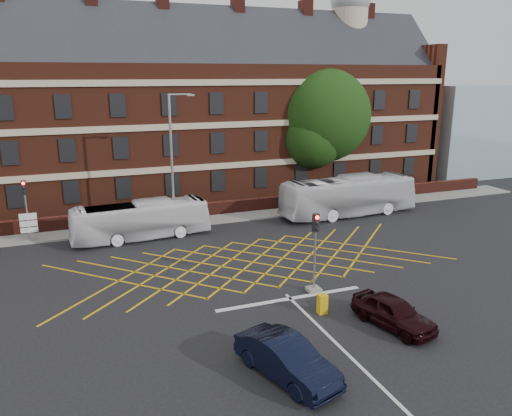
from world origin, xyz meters
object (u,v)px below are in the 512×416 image
object	(u,v)px
street_lamp	(174,186)
direction_signs	(29,224)
deciduous_tree	(323,122)
bus_left	(141,220)
utility_cabinet	(322,304)
bus_right	(349,196)
car_maroon	(393,312)
traffic_light_far	(28,217)
car_navy	(287,359)
traffic_light_near	(315,260)

from	to	relation	value
street_lamp	direction_signs	distance (m)	10.03
deciduous_tree	direction_signs	distance (m)	26.90
bus_left	utility_cabinet	distance (m)	15.98
bus_left	bus_right	size ratio (longest dim) A/B	0.83
deciduous_tree	bus_right	bearing A→B (deg)	-102.14
car_maroon	utility_cabinet	size ratio (longest dim) A/B	4.32
bus_right	traffic_light_far	distance (m)	24.03
car_navy	utility_cabinet	xyz separation A→B (m)	(3.76, 4.16, -0.28)
car_navy	utility_cabinet	distance (m)	5.61
traffic_light_near	deciduous_tree	bearing A→B (deg)	61.08
bus_right	direction_signs	xyz separation A→B (m)	(-23.89, 1.54, -0.23)
traffic_light_far	direction_signs	size ratio (longest dim) A/B	1.94
bus_right	deciduous_tree	bearing A→B (deg)	-14.68
traffic_light_far	direction_signs	world-z (taller)	traffic_light_far
deciduous_tree	street_lamp	distance (m)	17.83
car_maroon	street_lamp	world-z (taller)	street_lamp
bus_left	traffic_light_near	bearing A→B (deg)	-153.56
traffic_light_near	utility_cabinet	size ratio (longest dim) A/B	4.44
street_lamp	utility_cabinet	world-z (taller)	street_lamp
bus_left	deciduous_tree	distance (m)	20.73
direction_signs	utility_cabinet	distance (m)	21.23
street_lamp	direction_signs	world-z (taller)	street_lamp
car_maroon	direction_signs	world-z (taller)	direction_signs
street_lamp	traffic_light_far	bearing A→B (deg)	170.51
car_navy	car_maroon	world-z (taller)	car_navy
traffic_light_near	direction_signs	size ratio (longest dim) A/B	1.94
traffic_light_near	street_lamp	world-z (taller)	street_lamp
car_navy	traffic_light_far	size ratio (longest dim) A/B	1.08
car_maroon	traffic_light_near	bearing A→B (deg)	95.17
bus_right	car_maroon	bearing A→B (deg)	152.74
deciduous_tree	car_maroon	bearing A→B (deg)	-110.95
bus_right	traffic_light_far	size ratio (longest dim) A/B	2.70
car_navy	deciduous_tree	xyz separation A→B (m)	(15.67, 26.69, 6.07)
bus_left	street_lamp	xyz separation A→B (m)	(2.50, 0.46, 2.15)
car_navy	traffic_light_near	xyz separation A→B (m)	(4.54, 6.55, 1.00)
car_maroon	deciduous_tree	distance (m)	27.28
bus_right	traffic_light_near	distance (m)	15.49
bus_right	bus_left	bearing A→B (deg)	87.74
traffic_light_near	street_lamp	distance (m)	13.63
car_maroon	direction_signs	distance (m)	24.53
car_navy	utility_cabinet	size ratio (longest dim) A/B	4.82
traffic_light_far	utility_cabinet	world-z (taller)	traffic_light_far
traffic_light_far	street_lamp	size ratio (longest dim) A/B	0.43
deciduous_tree	utility_cabinet	size ratio (longest dim) A/B	12.26
car_navy	traffic_light_near	world-z (taller)	traffic_light_near
bus_right	traffic_light_far	world-z (taller)	traffic_light_far
car_maroon	car_navy	bearing A→B (deg)	-177.08
bus_left	car_navy	world-z (taller)	bus_left
bus_left	car_maroon	distance (m)	19.08
bus_left	street_lamp	bearing A→B (deg)	-83.66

